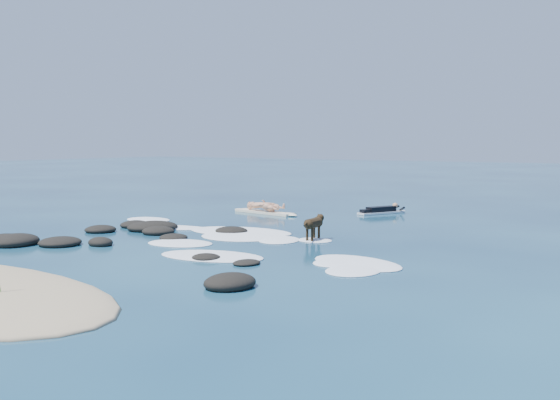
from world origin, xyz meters
The scene contains 6 objects.
ground centered at (0.00, 0.00, 0.00)m, with size 160.00×160.00×0.00m, color #0A2642.
reef_rocks centered at (-3.18, -2.42, 0.10)m, with size 12.09×7.37×0.59m.
breaking_foam centered at (0.88, 0.29, 0.01)m, with size 12.98×6.33×0.12m.
standing_surfer_rig centered at (-2.56, 6.61, 0.80)m, with size 3.56×1.08×2.03m.
paddling_surfer_rig centered at (1.55, 9.26, 0.14)m, with size 1.55×2.29×0.41m.
dog centered at (2.83, 1.49, 0.54)m, with size 0.37×1.28×0.81m.
Camera 1 is at (12.25, -14.62, 2.97)m, focal length 40.00 mm.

